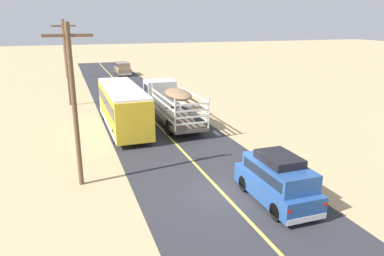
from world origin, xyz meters
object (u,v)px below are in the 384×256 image
power_pole_far (64,48)px  power_pole_near (74,102)px  livestock_truck (167,98)px  bus (123,106)px  power_pole_mid (66,60)px  car_far (123,68)px  suv_near (277,179)px

power_pole_far → power_pole_near: bearing=-90.0°
livestock_truck → bus: size_ratio=0.97×
power_pole_mid → car_far: bearing=66.8°
car_far → bus: bearing=-98.9°
power_pole_far → suv_near: bearing=-79.2°
power_pole_near → power_pole_far: size_ratio=1.01×
power_pole_near → bus: bearing=68.4°
livestock_truck → power_pole_mid: bearing=132.9°
livestock_truck → car_far: size_ratio=2.10×
car_far → power_pole_mid: bearing=-113.2°
power_pole_mid → livestock_truck: bearing=-47.1°
power_pole_near → power_pole_far: (0.00, 37.97, -0.05)m
suv_near → power_pole_near: (-8.21, 4.94, 3.08)m
bus → car_far: size_ratio=2.16×
power_pole_mid → power_pole_far: 18.98m
car_far → power_pole_near: bearing=-102.1°
suv_near → livestock_truck: 15.87m
power_pole_near → car_far: bearing=77.9°
suv_near → livestock_truck: (-0.70, 15.84, 0.64)m
bus → car_far: bearing=81.1°
power_pole_far → bus: bearing=-82.9°
bus → power_pole_near: (-3.62, -9.12, 2.49)m
bus → car_far: bus is taller
bus → power_pole_near: bearing=-111.6°
livestock_truck → car_far: bearing=88.7°
suv_near → livestock_truck: bearing=92.5°
suv_near → power_pole_near: bearing=149.0°
livestock_truck → bus: bus is taller
power_pole_mid → power_pole_far: size_ratio=1.04×
car_far → power_pole_far: 8.69m
livestock_truck → car_far: livestock_truck is taller
power_pole_near → power_pole_mid: (0.00, 18.98, 0.10)m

